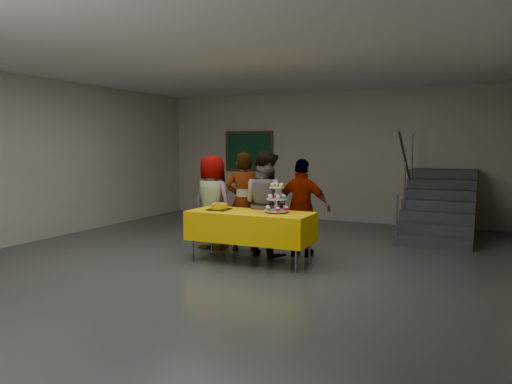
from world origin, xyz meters
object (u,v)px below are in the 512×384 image
Objects in this scene: schoolchild_a at (212,202)px; noticeboard at (249,151)px; bake_table at (250,226)px; staircase at (440,210)px; bear_cake at (219,206)px; schoolchild_c at (266,204)px; schoolchild_d at (302,208)px; cupcake_stand at (277,201)px; schoolchild_b at (244,202)px.

noticeboard reaches higher than schoolchild_a.
bake_table is 4.40m from staircase.
bear_cake is 0.77m from schoolchild_c.
schoolchild_d is (1.09, 0.74, -0.05)m from bear_cake.
bear_cake is at bearing -174.26° from cupcake_stand.
schoolchild_a reaches higher than cupcake_stand.
schoolchild_a is 0.96× the size of schoolchild_b.
cupcake_stand is (0.40, 0.08, 0.38)m from bake_table.
noticeboard is (-2.78, 3.81, 0.82)m from schoolchild_d.
noticeboard is (-4.60, 0.84, 1.11)m from staircase.
schoolchild_c is 4.65m from noticeboard.
bear_cake is 0.22× the size of schoolchild_a.
staircase is at bearing -150.97° from schoolchild_b.
schoolchild_a is 4.58m from staircase.
staircase is 1.85× the size of noticeboard.
schoolchild_d is 0.65× the size of staircase.
bake_table is 1.18× the size of schoolchild_a.
cupcake_stand is 0.19× the size of staircase.
cupcake_stand is at bearing 10.97° from bake_table.
cupcake_stand is 0.28× the size of schoolchild_a.
schoolchild_b is (0.06, 0.72, -0.00)m from bear_cake.
noticeboard reaches higher than bake_table.
schoolchild_a is 0.66× the size of staircase.
cupcake_stand is 1.56m from schoolchild_a.
schoolchild_b reaches higher than schoolchild_d.
cupcake_stand is 4.15m from staircase.
schoolchild_b is at bearing -164.65° from schoolchild_a.
schoolchild_d is (0.54, 0.20, -0.06)m from schoolchild_c.
bear_cake is at bearing 33.01° from schoolchild_d.
schoolchild_c reaches higher than schoolchild_b.
schoolchild_a reaches higher than bake_table.
schoolchild_c is at bearing 129.71° from cupcake_stand.
schoolchild_d is 1.19× the size of noticeboard.
schoolchild_a reaches higher than schoolchild_d.
schoolchild_b is 1.27× the size of noticeboard.
cupcake_stand is 0.27× the size of schoolchild_b.
schoolchild_b is at bearing -133.52° from staircase.
noticeboard is at bearing -55.17° from schoolchild_d.
schoolchild_b is at bearing 143.97° from cupcake_stand.
schoolchild_b is 0.69× the size of staircase.
schoolchild_c is at bearing 87.80° from bake_table.
bake_table is 0.60m from schoolchild_c.
schoolchild_d is 3.49m from staircase.
bear_cake is 4.73m from staircase.
schoolchild_a is (-1.04, 0.67, 0.24)m from bake_table.
staircase is (3.43, 3.03, -0.31)m from schoolchild_a.
schoolchild_c reaches higher than schoolchild_d.
schoolchild_a is 1.03× the size of schoolchild_d.
schoolchild_c is 1.28× the size of noticeboard.
schoolchild_c is at bearing -175.33° from schoolchild_a.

